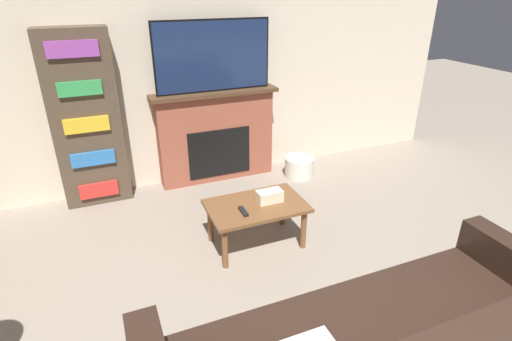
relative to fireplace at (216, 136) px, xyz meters
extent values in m
cube|color=beige|center=(-0.11, 0.14, 0.82)|extent=(6.35, 0.06, 2.70)
cube|color=brown|center=(0.00, 0.00, -0.02)|extent=(1.31, 0.22, 1.01)
cube|color=black|center=(0.00, -0.11, -0.17)|extent=(0.72, 0.01, 0.55)
cube|color=#4C331E|center=(0.00, -0.02, 0.50)|extent=(1.41, 0.28, 0.04)
cube|color=black|center=(0.00, -0.02, 0.89)|extent=(1.25, 0.03, 0.74)
cube|color=#19284C|center=(0.00, -0.03, 0.89)|extent=(1.21, 0.01, 0.70)
cube|color=brown|center=(-0.09, -1.42, -0.14)|extent=(0.83, 0.53, 0.03)
cylinder|color=brown|center=(-0.45, -1.62, -0.34)|extent=(0.05, 0.05, 0.37)
cylinder|color=brown|center=(0.27, -1.62, -0.34)|extent=(0.05, 0.05, 0.37)
cylinder|color=brown|center=(-0.45, -1.21, -0.34)|extent=(0.05, 0.05, 0.37)
cylinder|color=brown|center=(0.27, -1.21, -0.34)|extent=(0.05, 0.05, 0.37)
cube|color=beige|center=(0.04, -1.41, -0.08)|extent=(0.22, 0.12, 0.10)
cube|color=black|center=(-0.24, -1.50, -0.11)|extent=(0.04, 0.15, 0.02)
cube|color=#4C3D2D|center=(-1.33, -0.02, 0.35)|extent=(0.64, 0.26, 1.76)
cube|color=red|center=(-1.33, -0.16, -0.35)|extent=(0.38, 0.03, 0.16)
cube|color=#2D70B7|center=(-1.33, -0.16, 0.00)|extent=(0.41, 0.03, 0.14)
cube|color=gold|center=(-1.33, -0.16, 0.35)|extent=(0.41, 0.03, 0.14)
cube|color=green|center=(-1.33, -0.16, 0.70)|extent=(0.39, 0.03, 0.13)
cube|color=purple|center=(-1.33, -0.16, 1.05)|extent=(0.44, 0.03, 0.15)
cylinder|color=silver|center=(0.92, -0.33, -0.41)|extent=(0.35, 0.35, 0.23)
camera|label=1|loc=(-1.22, -4.14, 1.58)|focal=28.00mm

